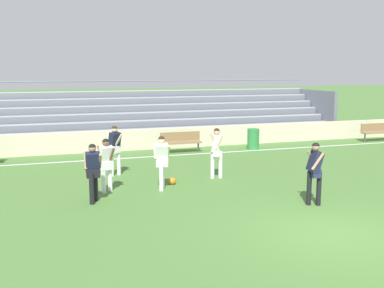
% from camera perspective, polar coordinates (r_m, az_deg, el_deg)
% --- Properties ---
extents(ground_plane, '(160.00, 160.00, 0.00)m').
position_cam_1_polar(ground_plane, '(10.85, 17.01, -10.60)').
color(ground_plane, '#477033').
extents(field_line_sideline, '(44.00, 0.12, 0.01)m').
position_cam_1_polar(field_line_sideline, '(19.70, -0.18, -1.28)').
color(field_line_sideline, white).
rests_on(field_line_sideline, ground).
extents(sideline_wall, '(48.00, 0.16, 0.93)m').
position_cam_1_polar(sideline_wall, '(21.30, -1.67, 0.78)').
color(sideline_wall, beige).
rests_on(sideline_wall, ground).
extents(bleacher_stand, '(25.64, 4.12, 3.00)m').
position_cam_1_polar(bleacher_stand, '(23.42, -11.98, 3.41)').
color(bleacher_stand, '#9EA3AD').
rests_on(bleacher_stand, ground).
extents(bench_far_left, '(1.80, 0.40, 0.90)m').
position_cam_1_polar(bench_far_left, '(25.08, 22.01, 1.57)').
color(bench_far_left, olive).
rests_on(bench_far_left, ground).
extents(bench_near_wall_gap, '(1.80, 0.40, 0.90)m').
position_cam_1_polar(bench_near_wall_gap, '(20.03, -1.40, 0.46)').
color(bench_near_wall_gap, olive).
rests_on(bench_near_wall_gap, ground).
extents(trash_bin, '(0.53, 0.53, 0.94)m').
position_cam_1_polar(trash_bin, '(21.04, 7.62, 0.61)').
color(trash_bin, '#2D7F3D').
rests_on(trash_bin, ground).
extents(player_white_pressing_high, '(0.52, 0.52, 1.64)m').
position_cam_1_polar(player_white_pressing_high, '(13.83, -3.80, -1.74)').
color(player_white_pressing_high, white).
rests_on(player_white_pressing_high, ground).
extents(player_white_challenging, '(0.47, 0.58, 1.69)m').
position_cam_1_polar(player_white_challenging, '(15.26, 3.08, -0.55)').
color(player_white_challenging, white).
rests_on(player_white_challenging, ground).
extents(player_dark_trailing_run, '(0.49, 0.71, 1.72)m').
position_cam_1_polar(player_dark_trailing_run, '(15.84, -9.58, -0.24)').
color(player_dark_trailing_run, white).
rests_on(player_dark_trailing_run, ground).
extents(player_dark_dropping_back, '(0.45, 0.51, 1.71)m').
position_cam_1_polar(player_dark_dropping_back, '(12.62, 15.03, -2.90)').
color(player_dark_dropping_back, black).
rests_on(player_dark_dropping_back, ground).
extents(player_dark_wide_left, '(0.46, 0.57, 1.63)m').
position_cam_1_polar(player_dark_wide_left, '(12.72, -12.21, -2.93)').
color(player_dark_wide_left, black).
rests_on(player_dark_wide_left, ground).
extents(player_white_on_ball, '(0.48, 0.62, 1.61)m').
position_cam_1_polar(player_white_on_ball, '(13.74, -10.61, -2.05)').
color(player_white_on_ball, white).
rests_on(player_white_on_ball, ground).
extents(soccer_ball, '(0.22, 0.22, 0.22)m').
position_cam_1_polar(soccer_ball, '(14.60, -2.47, -4.62)').
color(soccer_ball, orange).
rests_on(soccer_ball, ground).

